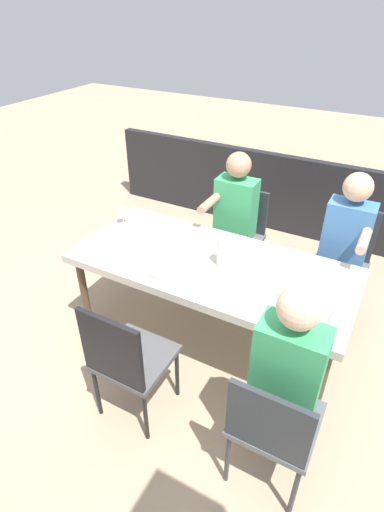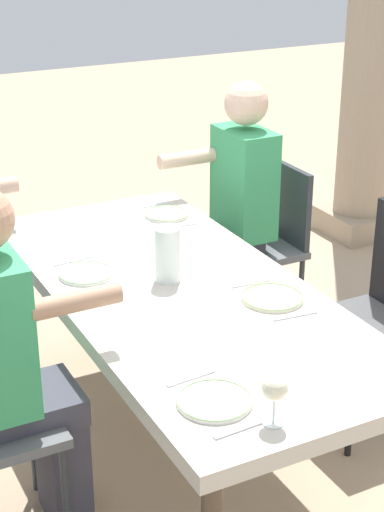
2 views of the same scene
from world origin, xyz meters
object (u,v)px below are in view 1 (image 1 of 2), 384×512
(wine_glass_3, at_px, (122,212))
(chair_mid_south, at_px, (239,231))
(diner_woman_green, at_px, (342,251))
(diner_man_white, at_px, (289,374))
(diner_guest_third, at_px, (232,223))
(plate_3, at_px, (146,222))
(chair_west_north, at_px, (273,424))
(chair_mid_north, at_px, (126,358))
(plate_0, at_px, (298,317))
(plate_2, at_px, (164,270))
(dining_table, at_px, (211,269))
(water_pitcher, at_px, (224,253))
(chair_west_south, at_px, (342,257))
(plate_1, at_px, (261,253))

(wine_glass_3, bearing_deg, chair_mid_south, -136.91)
(chair_mid_south, xyz_separation_m, diner_woman_green, (-0.93, 0.20, 0.18))
(diner_man_white, distance_m, wine_glass_3, 1.90)
(diner_guest_third, relative_size, plate_3, 5.83)
(chair_west_north, xyz_separation_m, diner_man_white, (-0.00, -0.19, 0.19))
(chair_mid_north, bearing_deg, plate_3, -62.08)
(chair_west_north, height_order, plate_0, chair_west_north)
(chair_mid_south, relative_size, diner_man_white, 0.69)
(chair_mid_north, height_order, plate_0, chair_mid_north)
(plate_2, relative_size, wine_glass_3, 1.45)
(diner_guest_third, relative_size, wine_glass_3, 8.32)
(chair_mid_south, relative_size, plate_0, 4.44)
(dining_table, distance_m, chair_mid_south, 0.90)
(wine_glass_3, xyz_separation_m, water_pitcher, (-0.99, 0.15, -0.02))
(diner_woman_green, bearing_deg, diner_man_white, 90.00)
(chair_west_north, distance_m, chair_west_south, 1.75)
(diner_guest_third, height_order, plate_1, diner_guest_third)
(diner_man_white, height_order, plate_3, diner_man_white)
(chair_mid_north, relative_size, plate_1, 4.33)
(diner_woman_green, height_order, diner_guest_third, diner_woman_green)
(diner_woman_green, xyz_separation_m, diner_guest_third, (0.93, -0.01, -0.01))
(diner_man_white, relative_size, plate_1, 6.11)
(chair_west_north, bearing_deg, plate_2, -30.68)
(diner_guest_third, bearing_deg, plate_0, 131.35)
(diner_woman_green, distance_m, plate_1, 0.66)
(chair_west_south, xyz_separation_m, plate_0, (0.07, 1.17, 0.22))
(plate_2, height_order, wine_glass_3, wine_glass_3)
(plate_0, xyz_separation_m, water_pitcher, (0.63, -0.30, 0.09))
(water_pitcher, bearing_deg, dining_table, 6.35)
(water_pitcher, bearing_deg, diner_man_white, 135.51)
(wine_glass_3, relative_size, water_pitcher, 0.73)
(diner_guest_third, relative_size, plate_2, 5.73)
(plate_3, xyz_separation_m, water_pitcher, (-0.83, 0.25, 0.09))
(plate_1, distance_m, wine_glass_3, 1.19)
(plate_0, height_order, plate_1, same)
(chair_mid_north, bearing_deg, plate_2, -80.57)
(plate_0, xyz_separation_m, plate_2, (0.96, -0.03, -0.00))
(dining_table, height_order, plate_3, plate_3)
(diner_man_white, xyz_separation_m, wine_glass_3, (1.70, -0.84, 0.16))
(plate_0, xyz_separation_m, plate_1, (0.44, -0.56, -0.00))
(diner_woman_green, relative_size, diner_guest_third, 1.01)
(diner_woman_green, bearing_deg, plate_2, 42.00)
(dining_table, distance_m, chair_mid_north, 0.90)
(chair_west_north, bearing_deg, water_pitcher, -51.42)
(chair_west_south, relative_size, wine_glass_3, 5.97)
(chair_west_north, xyz_separation_m, plate_0, (0.07, -0.58, 0.24))
(plate_2, xyz_separation_m, wine_glass_3, (0.66, -0.41, 0.11))
(diner_man_white, xyz_separation_m, plate_3, (1.53, -0.94, 0.05))
(chair_west_north, distance_m, plate_3, 1.92)
(chair_west_south, distance_m, chair_mid_north, 1.98)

